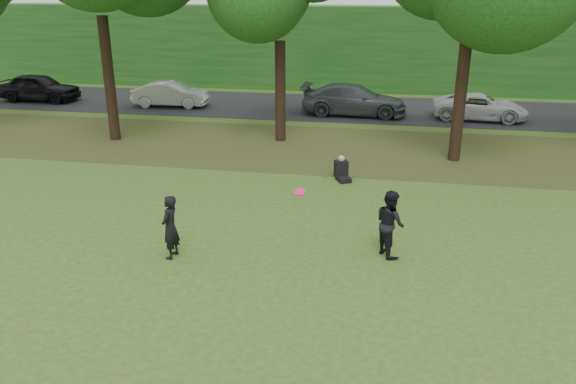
# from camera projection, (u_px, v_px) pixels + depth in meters

# --- Properties ---
(ground) EXTENTS (120.00, 120.00, 0.00)m
(ground) POSITION_uv_depth(u_px,v_px,m) (296.00, 338.00, 10.60)
(ground) COLOR #324F18
(ground) RESTS_ON ground
(leaf_litter) EXTENTS (60.00, 7.00, 0.01)m
(leaf_litter) POSITION_uv_depth(u_px,v_px,m) (349.00, 149.00, 22.58)
(leaf_litter) COLOR #3F2E16
(leaf_litter) RESTS_ON ground
(street) EXTENTS (70.00, 7.00, 0.02)m
(street) POSITION_uv_depth(u_px,v_px,m) (361.00, 108.00, 29.95)
(street) COLOR black
(street) RESTS_ON ground
(far_hedge) EXTENTS (70.00, 3.00, 5.00)m
(far_hedge) POSITION_uv_depth(u_px,v_px,m) (368.00, 48.00, 34.61)
(far_hedge) COLOR #144716
(far_hedge) RESTS_ON ground
(player_left) EXTENTS (0.44, 0.62, 1.59)m
(player_left) POSITION_uv_depth(u_px,v_px,m) (170.00, 227.00, 13.46)
(player_left) COLOR black
(player_left) RESTS_ON ground
(player_right) EXTENTS (0.95, 1.02, 1.67)m
(player_right) POSITION_uv_depth(u_px,v_px,m) (390.00, 223.00, 13.59)
(player_right) COLOR black
(player_right) RESTS_ON ground
(parked_cars) EXTENTS (39.93, 2.47, 1.54)m
(parked_cars) POSITION_uv_depth(u_px,v_px,m) (354.00, 100.00, 28.35)
(parked_cars) COLOR black
(parked_cars) RESTS_ON street
(frisbee) EXTENTS (0.38, 0.36, 0.14)m
(frisbee) POSITION_uv_depth(u_px,v_px,m) (300.00, 192.00, 13.09)
(frisbee) COLOR #EE147E
(frisbee) RESTS_ON ground
(seated_person) EXTENTS (0.67, 0.83, 0.83)m
(seated_person) POSITION_uv_depth(u_px,v_px,m) (342.00, 171.00, 19.05)
(seated_person) COLOR black
(seated_person) RESTS_ON ground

